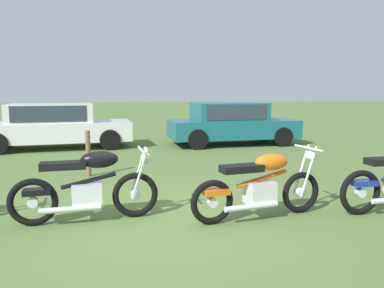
{
  "coord_description": "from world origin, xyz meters",
  "views": [
    {
      "loc": [
        -0.51,
        -5.13,
        1.81
      ],
      "look_at": [
        0.72,
        1.8,
        0.81
      ],
      "focal_mm": 34.64,
      "sensor_mm": 36.0,
      "label": 1
    }
  ],
  "objects_px": {
    "motorcycle_orange": "(261,186)",
    "car_teal": "(231,121)",
    "motorcycle_black": "(87,187)",
    "car_white": "(55,124)",
    "fence_post_wooden": "(88,154)"
  },
  "relations": [
    {
      "from": "motorcycle_orange",
      "to": "car_white",
      "type": "relative_size",
      "value": 0.43
    },
    {
      "from": "motorcycle_black",
      "to": "fence_post_wooden",
      "type": "xyz_separation_m",
      "value": [
        -0.26,
        2.88,
        0.0
      ]
    },
    {
      "from": "car_white",
      "to": "car_teal",
      "type": "xyz_separation_m",
      "value": [
        5.78,
        -0.09,
        -0.0
      ]
    },
    {
      "from": "car_white",
      "to": "car_teal",
      "type": "bearing_deg",
      "value": -7.01
    },
    {
      "from": "car_white",
      "to": "fence_post_wooden",
      "type": "distance_m",
      "value": 4.48
    },
    {
      "from": "motorcycle_black",
      "to": "car_white",
      "type": "relative_size",
      "value": 0.43
    },
    {
      "from": "car_white",
      "to": "fence_post_wooden",
      "type": "height_order",
      "value": "car_white"
    },
    {
      "from": "motorcycle_orange",
      "to": "car_white",
      "type": "distance_m",
      "value": 8.49
    },
    {
      "from": "fence_post_wooden",
      "to": "car_white",
      "type": "bearing_deg",
      "value": 108.7
    },
    {
      "from": "motorcycle_orange",
      "to": "car_white",
      "type": "bearing_deg",
      "value": 109.12
    },
    {
      "from": "car_teal",
      "to": "car_white",
      "type": "bearing_deg",
      "value": 175.83
    },
    {
      "from": "motorcycle_orange",
      "to": "car_teal",
      "type": "distance_m",
      "value": 7.52
    },
    {
      "from": "motorcycle_black",
      "to": "motorcycle_orange",
      "type": "relative_size",
      "value": 0.99
    },
    {
      "from": "motorcycle_black",
      "to": "fence_post_wooden",
      "type": "bearing_deg",
      "value": 90.18
    },
    {
      "from": "car_white",
      "to": "fence_post_wooden",
      "type": "xyz_separation_m",
      "value": [
        1.43,
        -4.23,
        -0.3
      ]
    }
  ]
}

